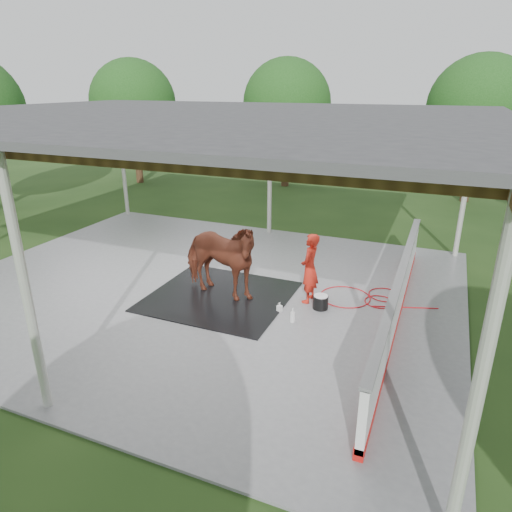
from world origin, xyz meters
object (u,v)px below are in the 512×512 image
at_px(handler, 310,268).
at_px(horse, 218,259).
at_px(wash_bucket, 321,302).
at_px(dasher_board, 398,299).

bearing_deg(handler, horse, -70.58).
bearing_deg(wash_bucket, dasher_board, -1.07).
distance_m(dasher_board, handler, 1.98).
distance_m(horse, wash_bucket, 2.45).
height_order(dasher_board, wash_bucket, dasher_board).
bearing_deg(dasher_board, horse, -175.67).
relative_size(dasher_board, handler, 5.03).
relative_size(handler, wash_bucket, 4.74).
xyz_separation_m(dasher_board, wash_bucket, (-1.59, 0.03, -0.38)).
bearing_deg(horse, wash_bucket, -71.78).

